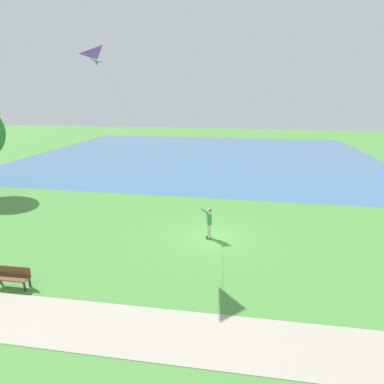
# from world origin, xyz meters

# --- Properties ---
(ground_plane) EXTENTS (120.00, 120.00, 0.00)m
(ground_plane) POSITION_xyz_m (0.00, 0.00, 0.00)
(ground_plane) COLOR #4C8E3D
(lake_water) EXTENTS (36.00, 44.00, 0.01)m
(lake_water) POSITION_xyz_m (24.94, 4.00, 0.00)
(lake_water) COLOR teal
(lake_water) RESTS_ON ground
(walkway_path) EXTENTS (3.05, 32.04, 0.02)m
(walkway_path) POSITION_xyz_m (-7.49, 2.00, 0.01)
(walkway_path) COLOR #ADA393
(walkway_path) RESTS_ON ground
(person_kite_flyer) EXTENTS (0.50, 0.63, 1.83)m
(person_kite_flyer) POSITION_xyz_m (-0.05, 0.13, 1.05)
(person_kite_flyer) COLOR #232328
(person_kite_flyer) RESTS_ON ground
(flying_kite) EXTENTS (2.29, 4.72, 7.80)m
(flying_kite) POSITION_xyz_m (-1.64, 4.74, 9.17)
(flying_kite) COLOR purple
(park_bench_near_walkway) EXTENTS (0.47, 1.51, 0.88)m
(park_bench_near_walkway) POSITION_xyz_m (-5.93, 7.53, 0.51)
(park_bench_near_walkway) COLOR brown
(park_bench_near_walkway) RESTS_ON ground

